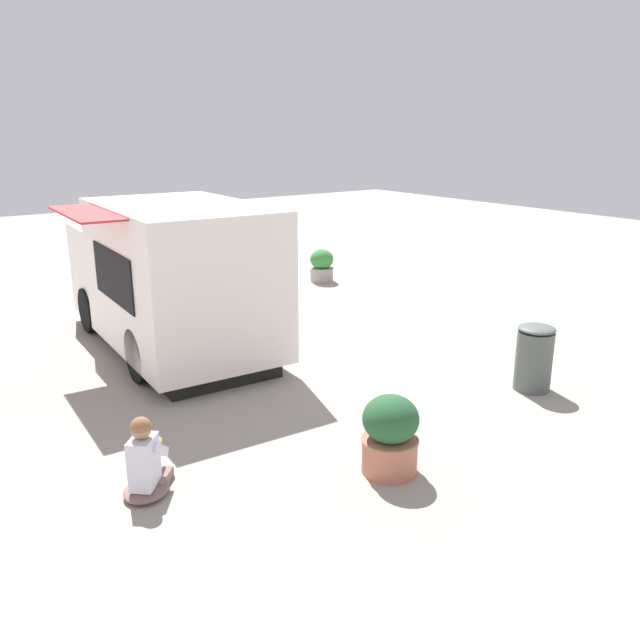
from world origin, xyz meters
TOP-DOWN VIEW (x-y plane):
  - ground_plane at (0.00, 0.00)m, footprint 40.00×40.00m
  - food_truck at (-1.01, -0.83)m, footprint 4.92×2.91m
  - person_customer at (3.00, -2.90)m, footprint 0.73×0.71m
  - planter_flowering_near at (4.12, -0.66)m, footprint 0.61×0.61m
  - planter_flowering_far at (-3.39, 3.95)m, footprint 0.56×0.56m
  - trash_bin at (3.61, 2.46)m, footprint 0.51×0.51m

SIDE VIEW (x-z plane):
  - ground_plane at x=0.00m, z-range 0.00..0.00m
  - person_customer at x=3.00m, z-range -0.10..0.74m
  - planter_flowering_far at x=-3.39m, z-range 0.00..0.76m
  - planter_flowering_near at x=4.12m, z-range 0.00..0.86m
  - trash_bin at x=3.61m, z-range 0.01..0.94m
  - food_truck at x=-1.01m, z-range -0.06..2.35m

